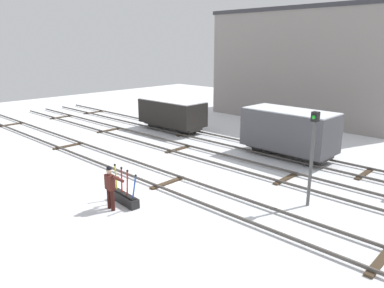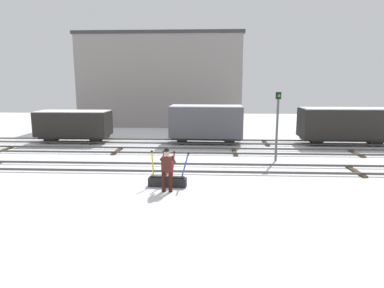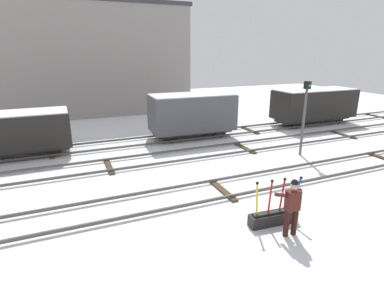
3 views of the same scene
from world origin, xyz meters
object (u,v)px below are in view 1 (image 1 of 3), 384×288
Objects in this scene: switch_lever_frame at (125,197)px; rail_worker at (111,185)px; freight_car_back_track at (289,131)px; signal_post at (312,149)px; freight_car_mid_siding at (172,113)px.

rail_worker is at bearing -79.65° from switch_lever_frame.
signal_post is at bearing -51.66° from freight_car_back_track.
signal_post is 13.86m from freight_car_mid_siding.
signal_post is 0.74× the size of freight_car_mid_siding.
rail_worker is (0.06, -0.64, 0.70)m from switch_lever_frame.
signal_post is at bearing 46.89° from switch_lever_frame.
rail_worker is 10.49m from freight_car_back_track.
switch_lever_frame is at bearing -52.37° from freight_car_mid_siding.
signal_post is (5.12, 5.35, 1.28)m from rail_worker.
freight_car_mid_siding is at bearing -178.15° from freight_car_back_track.
freight_car_mid_siding is at bearing 131.39° from rail_worker.
freight_car_back_track is (1.45, 9.75, 1.22)m from switch_lever_frame.
switch_lever_frame is at bearing -137.78° from signal_post.
freight_car_back_track is at bearing -0.63° from freight_car_mid_siding.
freight_car_mid_siding is at bearing 158.61° from signal_post.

